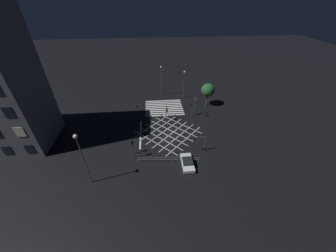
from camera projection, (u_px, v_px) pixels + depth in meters
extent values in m
plane|color=black|center=(168.00, 132.00, 38.64)|extent=(200.00, 200.00, 0.00)
cube|color=silver|center=(165.00, 115.00, 44.03)|extent=(9.25, 0.50, 0.01)
cube|color=silver|center=(165.00, 113.00, 44.76)|extent=(9.25, 0.50, 0.01)
cube|color=silver|center=(165.00, 111.00, 45.48)|extent=(9.25, 0.50, 0.01)
cube|color=silver|center=(164.00, 109.00, 46.21)|extent=(9.25, 0.50, 0.01)
cube|color=silver|center=(164.00, 108.00, 46.94)|extent=(9.25, 0.50, 0.01)
cube|color=silver|center=(164.00, 106.00, 47.67)|extent=(9.25, 0.50, 0.01)
cube|color=silver|center=(164.00, 104.00, 48.40)|extent=(9.25, 0.50, 0.01)
cube|color=silver|center=(163.00, 102.00, 49.13)|extent=(9.25, 0.50, 0.01)
cube|color=silver|center=(163.00, 101.00, 49.86)|extent=(9.25, 0.50, 0.01)
cube|color=silver|center=(153.00, 125.00, 40.77)|extent=(8.09, 8.09, 0.01)
cube|color=silver|center=(180.00, 123.00, 41.22)|extent=(8.09, 8.09, 0.01)
cube|color=silver|center=(159.00, 128.00, 39.92)|extent=(8.09, 8.09, 0.01)
cube|color=silver|center=(175.00, 127.00, 40.19)|extent=(8.09, 8.09, 0.01)
cube|color=silver|center=(165.00, 131.00, 39.07)|extent=(8.09, 8.09, 0.01)
cube|color=silver|center=(170.00, 130.00, 39.16)|extent=(8.09, 8.09, 0.01)
cube|color=silver|center=(171.00, 134.00, 38.22)|extent=(8.09, 8.09, 0.01)
cube|color=silver|center=(165.00, 134.00, 38.13)|extent=(8.09, 8.09, 0.01)
cube|color=silver|center=(178.00, 137.00, 37.37)|extent=(8.09, 8.09, 0.01)
cube|color=silver|center=(160.00, 138.00, 37.09)|extent=(8.09, 8.09, 0.01)
cube|color=silver|center=(184.00, 140.00, 36.52)|extent=(8.09, 8.09, 0.01)
cube|color=silver|center=(154.00, 142.00, 36.06)|extent=(8.09, 8.09, 0.01)
cube|color=silver|center=(141.00, 134.00, 38.20)|extent=(0.30, 9.25, 0.01)
cube|color=black|center=(7.00, 151.00, 31.26)|extent=(1.40, 0.06, 1.80)
cube|color=black|center=(30.00, 149.00, 31.54)|extent=(1.40, 0.06, 1.80)
cube|color=beige|center=(20.00, 132.00, 29.43)|extent=(1.40, 0.06, 1.80)
cube|color=black|center=(8.00, 112.00, 27.32)|extent=(1.40, 0.06, 1.80)
cylinder|color=#424244|center=(205.00, 144.00, 33.04)|extent=(0.11, 0.11, 3.51)
cylinder|color=#424244|center=(200.00, 137.00, 32.03)|extent=(2.04, 0.09, 0.09)
cube|color=black|center=(194.00, 139.00, 32.21)|extent=(0.16, 0.28, 0.90)
sphere|color=black|center=(193.00, 138.00, 32.03)|extent=(0.18, 0.18, 0.18)
sphere|color=black|center=(193.00, 139.00, 32.21)|extent=(0.18, 0.18, 0.18)
sphere|color=green|center=(193.00, 141.00, 32.38)|extent=(0.18, 0.18, 0.18)
cube|color=black|center=(195.00, 139.00, 32.22)|extent=(0.02, 0.36, 0.98)
cylinder|color=#424244|center=(132.00, 149.00, 31.45)|extent=(0.11, 0.11, 4.09)
cube|color=black|center=(132.00, 142.00, 30.56)|extent=(0.16, 0.28, 0.90)
sphere|color=black|center=(133.00, 141.00, 30.39)|extent=(0.18, 0.18, 0.18)
sphere|color=black|center=(133.00, 142.00, 30.57)|extent=(0.18, 0.18, 0.18)
sphere|color=green|center=(133.00, 144.00, 30.74)|extent=(0.18, 0.18, 0.18)
cube|color=black|center=(132.00, 142.00, 30.55)|extent=(0.02, 0.36, 0.98)
cylinder|color=#424244|center=(133.00, 147.00, 32.53)|extent=(0.11, 0.11, 3.29)
cube|color=black|center=(132.00, 141.00, 31.97)|extent=(0.28, 0.16, 0.90)
sphere|color=black|center=(132.00, 140.00, 31.89)|extent=(0.18, 0.18, 0.18)
sphere|color=black|center=(132.00, 141.00, 32.06)|extent=(0.18, 0.18, 0.18)
sphere|color=green|center=(132.00, 142.00, 32.24)|extent=(0.18, 0.18, 0.18)
cube|color=black|center=(132.00, 142.00, 31.90)|extent=(0.36, 0.02, 0.98)
cylinder|color=#424244|center=(139.00, 111.00, 41.98)|extent=(0.11, 0.11, 3.74)
cylinder|color=#424244|center=(138.00, 107.00, 39.99)|extent=(0.09, 2.45, 0.09)
cube|color=black|center=(138.00, 112.00, 39.26)|extent=(0.28, 0.16, 0.90)
sphere|color=red|center=(138.00, 111.00, 39.00)|extent=(0.18, 0.18, 0.18)
sphere|color=black|center=(138.00, 112.00, 39.17)|extent=(0.18, 0.18, 0.18)
sphere|color=black|center=(138.00, 113.00, 39.35)|extent=(0.18, 0.18, 0.18)
cube|color=black|center=(138.00, 111.00, 39.33)|extent=(0.36, 0.02, 0.98)
cylinder|color=#424244|center=(194.00, 106.00, 42.96)|extent=(0.11, 0.11, 4.58)
cylinder|color=#424244|center=(196.00, 99.00, 41.04)|extent=(0.09, 1.67, 0.09)
cube|color=black|center=(197.00, 103.00, 40.63)|extent=(0.28, 0.16, 0.90)
sphere|color=black|center=(197.00, 102.00, 40.36)|extent=(0.18, 0.18, 0.18)
sphere|color=black|center=(197.00, 103.00, 40.54)|extent=(0.18, 0.18, 0.18)
sphere|color=green|center=(197.00, 104.00, 40.71)|extent=(0.18, 0.18, 0.18)
cube|color=black|center=(197.00, 103.00, 40.70)|extent=(0.36, 0.02, 0.98)
cylinder|color=#424244|center=(166.00, 111.00, 42.60)|extent=(0.11, 0.11, 3.25)
cylinder|color=#424244|center=(166.00, 107.00, 40.99)|extent=(0.09, 1.87, 0.09)
cube|color=black|center=(167.00, 111.00, 40.49)|extent=(0.28, 0.16, 0.90)
sphere|color=red|center=(167.00, 110.00, 40.23)|extent=(0.18, 0.18, 0.18)
sphere|color=black|center=(167.00, 111.00, 40.40)|extent=(0.18, 0.18, 0.18)
sphere|color=black|center=(167.00, 112.00, 40.58)|extent=(0.18, 0.18, 0.18)
cube|color=black|center=(167.00, 111.00, 40.57)|extent=(0.36, 0.02, 0.98)
cylinder|color=#424244|center=(191.00, 109.00, 42.67)|extent=(0.11, 0.11, 3.62)
cube|color=black|center=(191.00, 104.00, 41.90)|extent=(0.16, 0.28, 0.90)
sphere|color=red|center=(191.00, 103.00, 41.71)|extent=(0.18, 0.18, 0.18)
sphere|color=black|center=(191.00, 104.00, 41.89)|extent=(0.18, 0.18, 0.18)
sphere|color=black|center=(190.00, 105.00, 42.06)|extent=(0.18, 0.18, 0.18)
cube|color=black|center=(191.00, 104.00, 41.90)|extent=(0.02, 0.36, 0.98)
cylinder|color=#424244|center=(137.00, 112.00, 41.69)|extent=(0.11, 0.11, 3.73)
cube|color=black|center=(137.00, 106.00, 40.91)|extent=(0.16, 0.28, 0.90)
sphere|color=black|center=(138.00, 105.00, 40.74)|extent=(0.18, 0.18, 0.18)
sphere|color=orange|center=(138.00, 106.00, 40.92)|extent=(0.18, 0.18, 0.18)
sphere|color=black|center=(138.00, 108.00, 41.09)|extent=(0.18, 0.18, 0.18)
cube|color=black|center=(137.00, 106.00, 40.90)|extent=(0.02, 0.36, 0.98)
cylinder|color=#424244|center=(161.00, 82.00, 50.12)|extent=(0.14, 0.14, 7.89)
sphere|color=#F4EAC6|center=(161.00, 67.00, 47.74)|extent=(0.47, 0.47, 0.47)
cylinder|color=#424244|center=(184.00, 86.00, 49.31)|extent=(0.14, 0.14, 7.07)
sphere|color=#F4EAC6|center=(185.00, 72.00, 47.16)|extent=(0.53, 0.53, 0.53)
cylinder|color=#424244|center=(85.00, 162.00, 25.92)|extent=(0.14, 0.14, 8.77)
sphere|color=#F4EAC6|center=(75.00, 136.00, 23.27)|extent=(0.57, 0.57, 0.57)
cylinder|color=brown|center=(207.00, 100.00, 47.17)|extent=(0.30, 0.30, 2.93)
sphere|color=#235128|center=(208.00, 90.00, 45.61)|extent=(3.25, 3.25, 3.25)
cube|color=silver|center=(187.00, 163.00, 31.03)|extent=(1.86, 4.07, 0.59)
cube|color=black|center=(188.00, 161.00, 30.64)|extent=(1.64, 1.71, 0.47)
sphere|color=white|center=(182.00, 155.00, 32.62)|extent=(0.16, 0.16, 0.16)
sphere|color=white|center=(188.00, 155.00, 32.71)|extent=(0.16, 0.16, 0.16)
cylinder|color=black|center=(181.00, 159.00, 32.09)|extent=(0.20, 0.64, 0.64)
cylinder|color=black|center=(190.00, 158.00, 32.21)|extent=(0.20, 0.64, 0.64)
cylinder|color=black|center=(184.00, 170.00, 30.04)|extent=(0.20, 0.64, 0.64)
cylinder|color=black|center=(193.00, 169.00, 30.17)|extent=(0.20, 0.64, 0.64)
cylinder|color=gray|center=(137.00, 160.00, 31.59)|extent=(0.05, 0.05, 1.05)
cylinder|color=gray|center=(146.00, 160.00, 31.59)|extent=(0.05, 0.05, 1.05)
cylinder|color=gray|center=(155.00, 160.00, 31.59)|extent=(0.05, 0.05, 1.05)
cylinder|color=gray|center=(164.00, 160.00, 31.59)|extent=(0.05, 0.05, 1.05)
cylinder|color=gray|center=(172.00, 160.00, 31.59)|extent=(0.05, 0.05, 1.05)
cylinder|color=gray|center=(181.00, 160.00, 31.59)|extent=(0.05, 0.05, 1.05)
cylinder|color=gray|center=(190.00, 160.00, 31.59)|extent=(0.05, 0.05, 1.05)
cylinder|color=gray|center=(199.00, 160.00, 31.59)|extent=(0.05, 0.05, 1.05)
cylinder|color=gray|center=(168.00, 158.00, 31.31)|extent=(10.38, 1.04, 0.04)
cylinder|color=gray|center=(168.00, 159.00, 31.56)|extent=(10.38, 1.04, 0.04)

